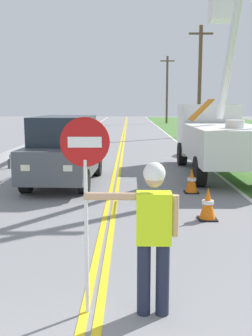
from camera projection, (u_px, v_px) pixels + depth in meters
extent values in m
cube|color=yellow|center=(119.00, 149.00, 22.00)|extent=(0.11, 110.00, 0.01)
cube|color=yellow|center=(123.00, 149.00, 21.99)|extent=(0.11, 110.00, 0.01)
cube|color=silver|center=(187.00, 150.00, 21.97)|extent=(0.12, 110.00, 0.01)
cube|color=silver|center=(56.00, 149.00, 22.02)|extent=(0.12, 110.00, 0.01)
cylinder|color=#1E2338|center=(163.00, 279.00, 4.70)|extent=(0.16, 0.16, 0.88)
cylinder|color=#1E2338|center=(144.00, 279.00, 4.71)|extent=(0.16, 0.16, 0.88)
cube|color=#C6EA19|center=(154.00, 218.00, 4.59)|extent=(0.41, 0.25, 0.60)
cylinder|color=tan|center=(110.00, 196.00, 4.56)|extent=(0.60, 0.11, 0.09)
cylinder|color=tan|center=(175.00, 216.00, 4.57)|extent=(0.09, 0.09, 0.48)
sphere|color=tan|center=(154.00, 178.00, 4.51)|extent=(0.22, 0.22, 0.22)
sphere|color=white|center=(154.00, 173.00, 4.50)|extent=(0.25, 0.25, 0.25)
cylinder|color=silver|center=(86.00, 238.00, 4.65)|extent=(0.04, 0.04, 1.85)
cylinder|color=#B71414|center=(85.00, 142.00, 4.48)|extent=(0.56, 0.03, 0.56)
cube|color=white|center=(85.00, 142.00, 4.46)|extent=(0.38, 0.01, 0.12)
cube|color=silver|center=(227.00, 143.00, 12.99)|extent=(2.33, 4.61, 1.10)
cube|color=silver|center=(207.00, 129.00, 16.35)|extent=(2.21, 2.11, 2.00)
cube|color=#1E2833|center=(203.00, 121.00, 17.32)|extent=(1.98, 0.07, 0.90)
cylinder|color=silver|center=(235.00, 124.00, 11.97)|extent=(0.56, 0.56, 0.24)
cylinder|color=silver|center=(229.00, 61.00, 12.70)|extent=(0.26, 2.32, 3.75)
cube|color=white|center=(224.00, 9.00, 13.46)|extent=(0.91, 0.91, 0.80)
cube|color=orange|center=(201.00, 110.00, 11.05)|extent=(0.60, 0.80, 0.59)
cylinder|color=black|center=(182.00, 154.00, 16.33)|extent=(0.33, 0.92, 0.92)
cylinder|color=black|center=(233.00, 154.00, 16.30)|extent=(0.33, 0.92, 0.92)
cylinder|color=black|center=(200.00, 171.00, 12.10)|extent=(0.33, 0.92, 0.92)
cube|color=#4C5156|center=(65.00, 158.00, 12.52)|extent=(2.05, 4.68, 0.92)
cube|color=#1E2833|center=(64.00, 130.00, 12.38)|extent=(1.75, 2.93, 0.84)
cube|color=#EAEACC|center=(68.00, 168.00, 10.23)|extent=(0.24, 0.07, 0.16)
cube|color=#EAEACC|center=(25.00, 168.00, 10.29)|extent=(0.24, 0.07, 0.16)
cylinder|color=black|center=(84.00, 181.00, 11.14)|extent=(0.31, 0.69, 0.68)
cylinder|color=black|center=(26.00, 181.00, 11.23)|extent=(0.31, 0.69, 0.68)
cylinder|color=black|center=(97.00, 166.00, 13.95)|extent=(0.31, 0.69, 0.68)
cylinder|color=black|center=(50.00, 165.00, 14.04)|extent=(0.31, 0.69, 0.68)
cylinder|color=brown|center=(200.00, 82.00, 30.34)|extent=(0.28, 0.28, 8.26)
cube|color=brown|center=(201.00, 34.00, 29.78)|extent=(1.80, 0.14, 0.14)
cylinder|color=brown|center=(167.00, 90.00, 51.68)|extent=(0.28, 0.28, 8.52)
cube|color=brown|center=(167.00, 61.00, 51.10)|extent=(1.80, 0.14, 0.14)
cone|color=orange|center=(208.00, 204.00, 8.61)|extent=(0.36, 0.36, 0.70)
cylinder|color=white|center=(208.00, 202.00, 8.61)|extent=(0.25, 0.25, 0.08)
cube|color=black|center=(207.00, 219.00, 8.66)|extent=(0.40, 0.40, 0.03)
cone|color=orange|center=(192.00, 181.00, 11.23)|extent=(0.36, 0.36, 0.70)
cylinder|color=white|center=(192.00, 179.00, 11.22)|extent=(0.25, 0.25, 0.08)
cube|color=black|center=(191.00, 192.00, 11.28)|extent=(0.40, 0.40, 0.03)
cube|color=#9EA0A3|center=(17.00, 151.00, 16.57)|extent=(0.06, 32.00, 0.32)
cube|color=#4C4C51|center=(9.00, 161.00, 15.49)|extent=(0.10, 0.10, 0.55)
cube|color=#4C4C51|center=(25.00, 154.00, 17.74)|extent=(0.10, 0.10, 0.55)
cube|color=#4C4C51|center=(36.00, 149.00, 20.00)|extent=(0.10, 0.10, 0.55)
cube|color=#4C4C51|center=(46.00, 144.00, 22.26)|extent=(0.10, 0.10, 0.55)
cube|color=#4C4C51|center=(53.00, 140.00, 24.52)|extent=(0.10, 0.10, 0.55)
cube|color=#4C4C51|center=(60.00, 137.00, 26.77)|extent=(0.10, 0.10, 0.55)
cube|color=#4C4C51|center=(65.00, 135.00, 29.03)|extent=(0.10, 0.10, 0.55)
cube|color=#4C4C51|center=(70.00, 132.00, 31.29)|extent=(0.10, 0.10, 0.55)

